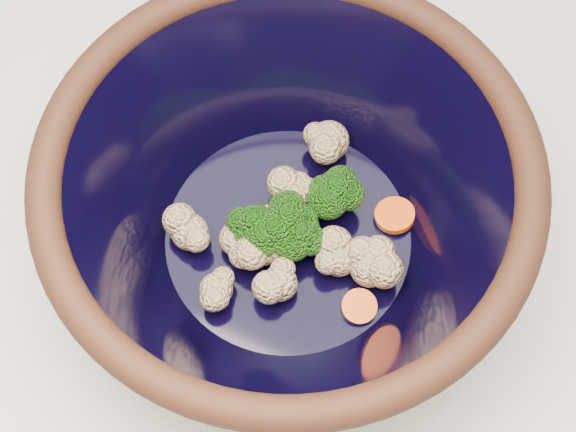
{
  "coord_description": "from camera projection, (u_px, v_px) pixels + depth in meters",
  "views": [
    {
      "loc": [
        0.17,
        -0.28,
        1.53
      ],
      "look_at": [
        0.06,
        -0.04,
        0.97
      ],
      "focal_mm": 50.0,
      "sensor_mm": 36.0,
      "label": 1
    }
  ],
  "objects": [
    {
      "name": "counter",
      "position": [
        261.0,
        339.0,
        1.11
      ],
      "size": [
        1.2,
        1.2,
        0.9
      ],
      "primitive_type": "cube",
      "color": "silver",
      "rests_on": "ground"
    },
    {
      "name": "ground",
      "position": [
        268.0,
        409.0,
        1.52
      ],
      "size": [
        3.0,
        3.0,
        0.0
      ],
      "primitive_type": "plane",
      "color": "#9E7A54",
      "rests_on": "ground"
    },
    {
      "name": "vegetable_pile",
      "position": [
        290.0,
        223.0,
        0.63
      ],
      "size": [
        0.17,
        0.19,
        0.05
      ],
      "color": "#608442",
      "rests_on": "mixing_bowl"
    },
    {
      "name": "mixing_bowl",
      "position": [
        288.0,
        207.0,
        0.6
      ],
      "size": [
        0.36,
        0.36,
        0.16
      ],
      "rotation": [
        0.0,
        0.0,
        -0.0
      ],
      "color": "black",
      "rests_on": "counter"
    }
  ]
}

